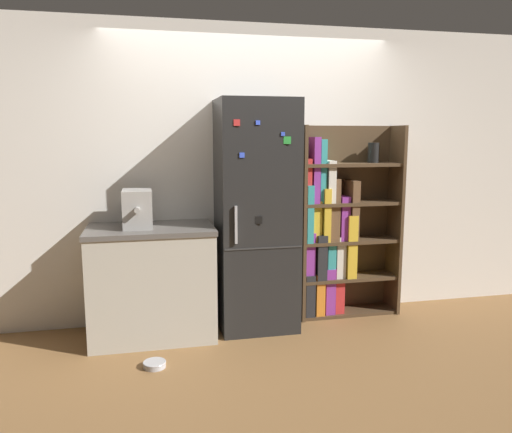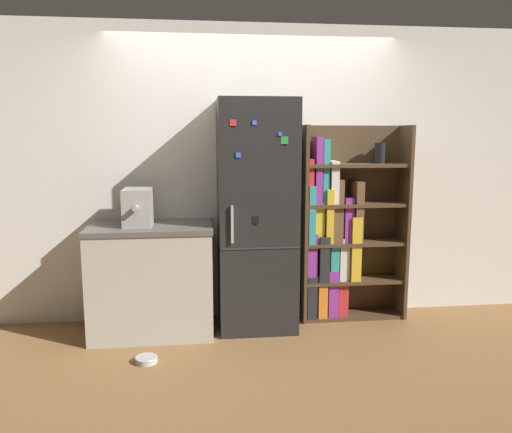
{
  "view_description": "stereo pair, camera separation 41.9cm",
  "coord_description": "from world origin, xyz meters",
  "px_view_note": "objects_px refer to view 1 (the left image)",
  "views": [
    {
      "loc": [
        -0.9,
        -3.9,
        1.64
      ],
      "look_at": [
        -0.01,
        0.15,
        0.97
      ],
      "focal_mm": 35.0,
      "sensor_mm": 36.0,
      "label": 1
    },
    {
      "loc": [
        -0.49,
        -3.97,
        1.64
      ],
      "look_at": [
        -0.01,
        0.15,
        0.97
      ],
      "focal_mm": 35.0,
      "sensor_mm": 36.0,
      "label": 2
    }
  ],
  "objects_px": {
    "espresso_machine": "(137,209)",
    "refrigerator": "(256,216)",
    "bookshelf": "(335,232)",
    "pet_bowl": "(155,364)"
  },
  "relations": [
    {
      "from": "refrigerator",
      "to": "pet_bowl",
      "type": "height_order",
      "value": "refrigerator"
    },
    {
      "from": "espresso_machine",
      "to": "refrigerator",
      "type": "bearing_deg",
      "value": 2.09
    },
    {
      "from": "refrigerator",
      "to": "bookshelf",
      "type": "bearing_deg",
      "value": 10.83
    },
    {
      "from": "refrigerator",
      "to": "espresso_machine",
      "type": "distance_m",
      "value": 0.98
    },
    {
      "from": "refrigerator",
      "to": "pet_bowl",
      "type": "bearing_deg",
      "value": -144.58
    },
    {
      "from": "bookshelf",
      "to": "espresso_machine",
      "type": "distance_m",
      "value": 1.78
    },
    {
      "from": "refrigerator",
      "to": "bookshelf",
      "type": "distance_m",
      "value": 0.81
    },
    {
      "from": "bookshelf",
      "to": "espresso_machine",
      "type": "relative_size",
      "value": 4.6
    },
    {
      "from": "bookshelf",
      "to": "pet_bowl",
      "type": "distance_m",
      "value": 1.98
    },
    {
      "from": "refrigerator",
      "to": "bookshelf",
      "type": "xyz_separation_m",
      "value": [
        0.77,
        0.15,
        -0.19
      ]
    }
  ]
}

